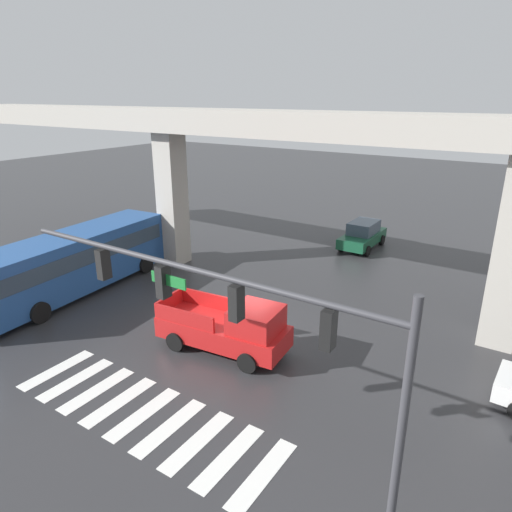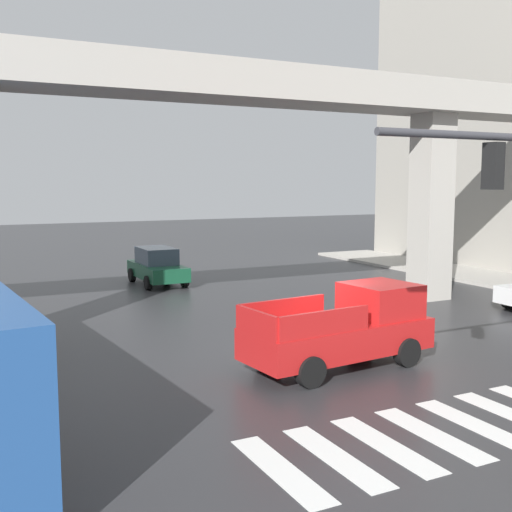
# 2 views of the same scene
# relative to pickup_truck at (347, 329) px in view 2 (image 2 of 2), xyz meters

# --- Properties ---
(ground_plane) EXTENTS (120.00, 120.00, 0.00)m
(ground_plane) POSITION_rel_pickup_truck_xyz_m (-0.06, 1.40, -0.99)
(ground_plane) COLOR #2D2D30
(crosswalk_stripes) EXTENTS (9.35, 2.80, 0.01)m
(crosswalk_stripes) POSITION_rel_pickup_truck_xyz_m (-0.06, -4.46, -0.98)
(crosswalk_stripes) COLOR silver
(crosswalk_stripes) RESTS_ON ground
(elevated_overpass) EXTENTS (50.94, 2.51, 8.70)m
(elevated_overpass) POSITION_rel_pickup_truck_xyz_m (-0.06, 6.34, 6.50)
(elevated_overpass) COLOR #ADA89E
(elevated_overpass) RESTS_ON ground
(pickup_truck) EXTENTS (5.26, 2.46, 2.08)m
(pickup_truck) POSITION_rel_pickup_truck_xyz_m (0.00, 0.00, 0.00)
(pickup_truck) COLOR red
(pickup_truck) RESTS_ON ground
(sedan_dark_green) EXTENTS (1.98, 4.31, 1.72)m
(sedan_dark_green) POSITION_rel_pickup_truck_xyz_m (-0.36, 14.91, -0.14)
(sedan_dark_green) COLOR #14472D
(sedan_dark_green) RESTS_ON ground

